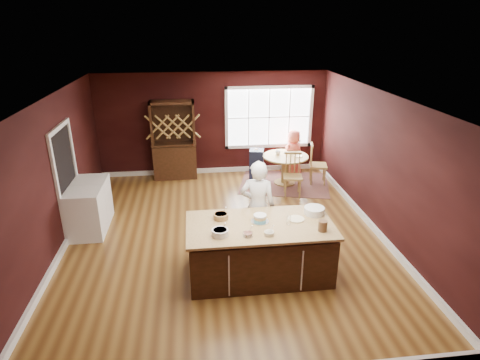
# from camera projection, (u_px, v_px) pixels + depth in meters

# --- Properties ---
(room_shell) EXTENTS (7.00, 7.00, 7.00)m
(room_shell) POSITION_uv_depth(u_px,v_px,m) (224.00, 170.00, 7.36)
(room_shell) COLOR brown
(room_shell) RESTS_ON ground
(window) EXTENTS (2.36, 0.10, 1.66)m
(window) POSITION_uv_depth(u_px,v_px,m) (269.00, 117.00, 10.67)
(window) COLOR white
(window) RESTS_ON room_shell
(doorway) EXTENTS (0.08, 1.26, 2.13)m
(doorway) POSITION_uv_depth(u_px,v_px,m) (68.00, 182.00, 7.71)
(doorway) COLOR white
(doorway) RESTS_ON room_shell
(kitchen_island) EXTENTS (2.33, 1.22, 0.92)m
(kitchen_island) POSITION_uv_depth(u_px,v_px,m) (259.00, 250.00, 6.51)
(kitchen_island) COLOR #412116
(kitchen_island) RESTS_ON ground
(dining_table) EXTENTS (1.14, 1.14, 0.75)m
(dining_table) POSITION_uv_depth(u_px,v_px,m) (285.00, 164.00, 10.12)
(dining_table) COLOR brown
(dining_table) RESTS_ON ground
(baker) EXTENTS (0.71, 0.56, 1.71)m
(baker) POSITION_uv_depth(u_px,v_px,m) (258.00, 207.00, 7.07)
(baker) COLOR white
(baker) RESTS_ON ground
(layer_cake) EXTENTS (0.29, 0.29, 0.12)m
(layer_cake) POSITION_uv_depth(u_px,v_px,m) (260.00, 218.00, 6.39)
(layer_cake) COLOR white
(layer_cake) RESTS_ON kitchen_island
(bowl_blue) EXTENTS (0.25, 0.25, 0.10)m
(bowl_blue) POSITION_uv_depth(u_px,v_px,m) (220.00, 232.00, 5.99)
(bowl_blue) COLOR white
(bowl_blue) RESTS_ON kitchen_island
(bowl_yellow) EXTENTS (0.24, 0.24, 0.09)m
(bowl_yellow) POSITION_uv_depth(u_px,v_px,m) (221.00, 216.00, 6.49)
(bowl_yellow) COLOR #9A7450
(bowl_yellow) RESTS_ON kitchen_island
(bowl_pink) EXTENTS (0.16, 0.16, 0.06)m
(bowl_pink) POSITION_uv_depth(u_px,v_px,m) (248.00, 234.00, 5.98)
(bowl_pink) COLOR white
(bowl_pink) RESTS_ON kitchen_island
(bowl_olive) EXTENTS (0.15, 0.15, 0.06)m
(bowl_olive) POSITION_uv_depth(u_px,v_px,m) (269.00, 233.00, 6.01)
(bowl_olive) COLOR beige
(bowl_olive) RESTS_ON kitchen_island
(drinking_glass) EXTENTS (0.07, 0.07, 0.15)m
(drinking_glass) POSITION_uv_depth(u_px,v_px,m) (289.00, 220.00, 6.30)
(drinking_glass) COLOR silver
(drinking_glass) RESTS_ON kitchen_island
(dinner_plate) EXTENTS (0.27, 0.27, 0.02)m
(dinner_plate) POSITION_uv_depth(u_px,v_px,m) (296.00, 219.00, 6.48)
(dinner_plate) COLOR beige
(dinner_plate) RESTS_ON kitchen_island
(white_tub) EXTENTS (0.34, 0.34, 0.12)m
(white_tub) POSITION_uv_depth(u_px,v_px,m) (314.00, 211.00, 6.65)
(white_tub) COLOR white
(white_tub) RESTS_ON kitchen_island
(stoneware_crock) EXTENTS (0.14, 0.14, 0.17)m
(stoneware_crock) POSITION_uv_depth(u_px,v_px,m) (323.00, 226.00, 6.11)
(stoneware_crock) COLOR brown
(stoneware_crock) RESTS_ON kitchen_island
(rug) EXTENTS (2.56, 2.20, 0.01)m
(rug) POSITION_uv_depth(u_px,v_px,m) (284.00, 183.00, 10.31)
(rug) COLOR brown
(rug) RESTS_ON ground
(chair_east) EXTENTS (0.51, 0.52, 1.05)m
(chair_east) POSITION_uv_depth(u_px,v_px,m) (318.00, 164.00, 10.15)
(chair_east) COLOR brown
(chair_east) RESTS_ON ground
(chair_south) EXTENTS (0.50, 0.48, 1.04)m
(chair_south) POSITION_uv_depth(u_px,v_px,m) (293.00, 175.00, 9.43)
(chair_south) COLOR brown
(chair_south) RESTS_ON ground
(chair_north) EXTENTS (0.52, 0.51, 0.92)m
(chair_north) POSITION_uv_depth(u_px,v_px,m) (290.00, 156.00, 10.96)
(chair_north) COLOR #9A5623
(chair_north) RESTS_ON ground
(seated_woman) EXTENTS (0.74, 0.66, 1.26)m
(seated_woman) POSITION_uv_depth(u_px,v_px,m) (293.00, 153.00, 10.60)
(seated_woman) COLOR #ED6250
(seated_woman) RESTS_ON ground
(high_chair) EXTENTS (0.42, 0.42, 0.87)m
(high_chair) POSITION_uv_depth(u_px,v_px,m) (256.00, 165.00, 10.35)
(high_chair) COLOR black
(high_chair) RESTS_ON ground
(toddler) EXTENTS (0.18, 0.14, 0.26)m
(toddler) POSITION_uv_depth(u_px,v_px,m) (254.00, 150.00, 10.25)
(toddler) COLOR #8CA5BF
(toddler) RESTS_ON high_chair
(table_plate) EXTENTS (0.22, 0.22, 0.02)m
(table_plate) POSITION_uv_depth(u_px,v_px,m) (298.00, 156.00, 9.98)
(table_plate) COLOR beige
(table_plate) RESTS_ON dining_table
(table_cup) EXTENTS (0.13, 0.13, 0.10)m
(table_cup) POSITION_uv_depth(u_px,v_px,m) (278.00, 153.00, 10.11)
(table_cup) COLOR white
(table_cup) RESTS_ON dining_table
(hutch) EXTENTS (1.11, 0.46, 2.04)m
(hutch) POSITION_uv_depth(u_px,v_px,m) (174.00, 140.00, 10.34)
(hutch) COLOR black
(hutch) RESTS_ON ground
(washer) EXTENTS (0.65, 0.63, 0.94)m
(washer) POSITION_uv_depth(u_px,v_px,m) (86.00, 214.00, 7.66)
(washer) COLOR silver
(washer) RESTS_ON ground
(dryer) EXTENTS (0.65, 0.63, 0.94)m
(dryer) POSITION_uv_depth(u_px,v_px,m) (93.00, 200.00, 8.25)
(dryer) COLOR white
(dryer) RESTS_ON ground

